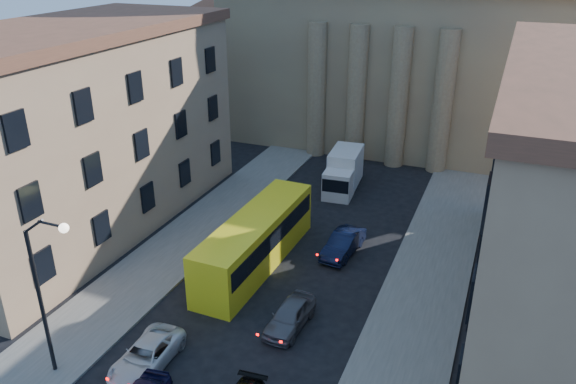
% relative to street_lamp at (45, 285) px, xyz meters
% --- Properties ---
extents(sidewalk_left, '(5.00, 60.00, 0.15)m').
position_rel_street_lamp_xyz_m(sidewalk_left, '(-1.53, 10.00, -5.21)').
color(sidewalk_left, '#5B5953').
rests_on(sidewalk_left, ground).
extents(sidewalk_right, '(5.00, 60.00, 0.15)m').
position_rel_street_lamp_xyz_m(sidewalk_right, '(15.47, 10.00, -5.21)').
color(sidewalk_right, '#5B5953').
rests_on(sidewalk_right, ground).
extents(church, '(68.02, 28.76, 36.60)m').
position_rel_street_lamp_xyz_m(church, '(6.97, 47.47, 6.59)').
color(church, '#776049').
rests_on(church, ground).
extents(building_left, '(11.60, 26.60, 14.70)m').
position_rel_street_lamp_xyz_m(building_left, '(-10.03, 14.00, 2.14)').
color(building_left, tan).
rests_on(building_left, ground).
extents(street_lamp, '(2.62, 0.44, 8.83)m').
position_rel_street_lamp_xyz_m(street_lamp, '(0.00, 0.00, 0.00)').
color(street_lamp, black).
rests_on(street_lamp, ground).
extents(car_left_mid, '(2.37, 4.84, 1.33)m').
position_rel_street_lamp_xyz_m(car_left_mid, '(3.55, 2.07, -4.62)').
color(car_left_mid, silver).
rests_on(car_left_mid, ground).
extents(car_right_far, '(1.96, 4.42, 1.48)m').
position_rel_street_lamp_xyz_m(car_right_far, '(9.07, 7.80, -4.55)').
color(car_right_far, '#525157').
rests_on(car_right_far, ground).
extents(car_right_distant, '(2.12, 4.79, 1.53)m').
position_rel_street_lamp_xyz_m(car_right_distant, '(9.44, 16.65, -4.52)').
color(car_right_distant, black).
rests_on(car_right_distant, ground).
extents(city_bus, '(3.19, 12.59, 3.53)m').
position_rel_street_lamp_xyz_m(city_bus, '(4.49, 13.15, -3.39)').
color(city_bus, yellow).
rests_on(city_bus, ground).
extents(box_truck, '(2.84, 6.21, 3.32)m').
position_rel_street_lamp_xyz_m(box_truck, '(6.16, 27.30, -3.71)').
color(box_truck, silver).
rests_on(box_truck, ground).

